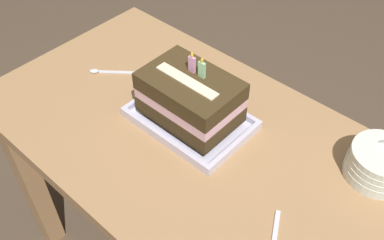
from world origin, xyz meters
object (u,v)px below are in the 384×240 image
(bowl_stack, at_px, (380,164))
(serving_spoon_near_tray, at_px, (105,72))
(foil_tray, at_px, (190,120))
(birthday_cake, at_px, (190,97))

(bowl_stack, distance_m, serving_spoon_near_tray, 0.74)
(foil_tray, height_order, serving_spoon_near_tray, foil_tray)
(foil_tray, relative_size, bowl_stack, 2.02)
(serving_spoon_near_tray, bearing_deg, foil_tray, 2.97)
(foil_tray, distance_m, serving_spoon_near_tray, 0.31)
(bowl_stack, bearing_deg, foil_tray, -159.55)
(birthday_cake, xyz_separation_m, serving_spoon_near_tray, (-0.31, -0.02, -0.08))
(birthday_cake, relative_size, bowl_stack, 1.57)
(foil_tray, relative_size, birthday_cake, 1.29)
(bowl_stack, xyz_separation_m, serving_spoon_near_tray, (-0.72, -0.17, -0.03))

